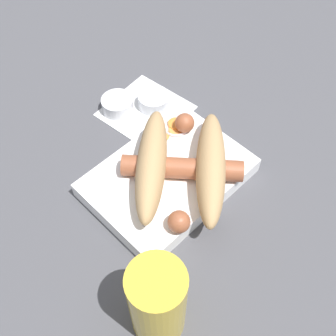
% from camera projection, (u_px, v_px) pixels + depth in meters
% --- Properties ---
extents(ground_plane, '(3.00, 3.00, 0.00)m').
position_uv_depth(ground_plane, '(168.00, 183.00, 0.62)').
color(ground_plane, '#4C4C51').
extents(food_tray, '(0.22, 0.16, 0.03)m').
position_uv_depth(food_tray, '(168.00, 177.00, 0.61)').
color(food_tray, white).
rests_on(food_tray, ground_plane).
extents(bread_roll, '(0.22, 0.22, 0.05)m').
position_uv_depth(bread_roll, '(181.00, 165.00, 0.57)').
color(bread_roll, tan).
rests_on(bread_roll, food_tray).
extents(sausage, '(0.16, 0.15, 0.03)m').
position_uv_depth(sausage, '(182.00, 168.00, 0.58)').
color(sausage, '#9E5638').
rests_on(sausage, food_tray).
extents(pickled_veggies, '(0.07, 0.04, 0.00)m').
position_uv_depth(pickled_veggies, '(175.00, 127.00, 0.64)').
color(pickled_veggies, orange).
rests_on(pickled_veggies, food_tray).
extents(napkin, '(0.14, 0.14, 0.00)m').
position_uv_depth(napkin, '(146.00, 111.00, 0.70)').
color(napkin, white).
rests_on(napkin, ground_plane).
extents(condiment_cup_near, '(0.05, 0.05, 0.02)m').
position_uv_depth(condiment_cup_near, '(154.00, 101.00, 0.70)').
color(condiment_cup_near, silver).
rests_on(condiment_cup_near, ground_plane).
extents(condiment_cup_far, '(0.05, 0.05, 0.02)m').
position_uv_depth(condiment_cup_far, '(118.00, 105.00, 0.70)').
color(condiment_cup_far, silver).
rests_on(condiment_cup_far, ground_plane).
extents(drink_glass, '(0.06, 0.06, 0.13)m').
position_uv_depth(drink_glass, '(157.00, 303.00, 0.45)').
color(drink_glass, gold).
rests_on(drink_glass, ground_plane).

